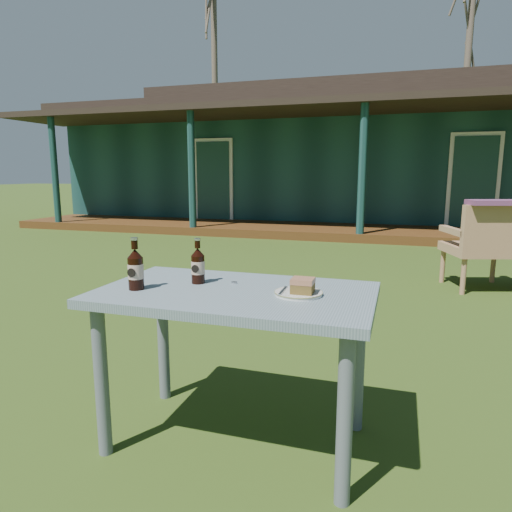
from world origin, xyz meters
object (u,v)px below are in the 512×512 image
(cafe_table, at_px, (236,312))
(cola_bottle_far, at_px, (136,269))
(plate, at_px, (298,293))
(cake_slice, at_px, (303,285))
(cola_bottle_near, at_px, (198,265))
(armchair_left, at_px, (486,242))

(cafe_table, relative_size, cola_bottle_far, 5.20)
(plate, bearing_deg, cake_slice, -33.72)
(cola_bottle_near, height_order, cola_bottle_far, cola_bottle_far)
(cafe_table, relative_size, plate, 5.88)
(cake_slice, distance_m, armchair_left, 3.62)
(cake_slice, relative_size, armchair_left, 0.10)
(plate, xyz_separation_m, cola_bottle_near, (-0.49, 0.06, 0.08))
(armchair_left, bearing_deg, cola_bottle_near, -117.81)
(cola_bottle_far, distance_m, armchair_left, 4.02)
(plate, height_order, cola_bottle_near, cola_bottle_near)
(cafe_table, xyz_separation_m, plate, (0.28, 0.01, 0.11))
(cafe_table, height_order, cola_bottle_far, cola_bottle_far)
(cake_slice, xyz_separation_m, cola_bottle_far, (-0.72, -0.11, 0.05))
(cake_slice, height_order, cola_bottle_far, cola_bottle_far)
(cafe_table, relative_size, cola_bottle_near, 5.67)
(cafe_table, bearing_deg, armchair_left, 65.54)
(cola_bottle_near, bearing_deg, cake_slice, -8.44)
(cake_slice, height_order, armchair_left, armchair_left)
(cake_slice, xyz_separation_m, armchair_left, (1.24, 3.39, -0.25))
(cola_bottle_far, bearing_deg, cake_slice, 8.71)
(cake_slice, xyz_separation_m, cola_bottle_near, (-0.51, 0.08, 0.04))
(cafe_table, distance_m, cola_bottle_far, 0.48)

